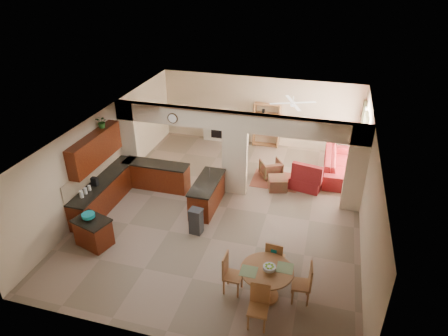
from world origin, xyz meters
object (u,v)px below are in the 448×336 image
(kitchen_island, at_px, (94,232))
(sofa, at_px, (339,164))
(armchair, at_px, (271,169))
(dining_table, at_px, (266,279))

(kitchen_island, relative_size, sofa, 0.40)
(sofa, relative_size, armchair, 3.86)
(dining_table, bearing_deg, sofa, 77.08)
(dining_table, xyz_separation_m, armchair, (-0.83, 5.59, -0.22))
(kitchen_island, bearing_deg, dining_table, 9.23)
(dining_table, distance_m, armchair, 5.65)
(dining_table, height_order, armchair, dining_table)
(sofa, bearing_deg, kitchen_island, 131.93)
(kitchen_island, xyz_separation_m, armchair, (3.99, 4.97, -0.09))
(dining_table, height_order, sofa, dining_table)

